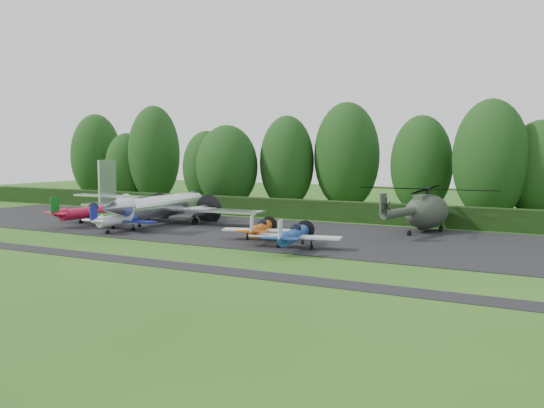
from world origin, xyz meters
The scene contains 21 objects.
ground centered at (0.00, 0.00, 0.00)m, with size 160.00×160.00×0.00m, color #265618.
apron centered at (0.00, 10.00, 0.00)m, with size 70.00×18.00×0.01m, color black.
taxiway_verge centered at (0.00, -6.00, 0.00)m, with size 70.00×2.00×0.00m, color black.
hedgerow centered at (0.00, 21.00, 0.00)m, with size 90.00×1.60×2.00m, color black.
transport_plane centered at (-7.45, 9.96, 1.83)m, with size 20.49×15.71×6.56m.
light_plane_red centered at (-13.19, 6.26, 1.24)m, with size 7.75×8.15×2.98m.
light_plane_white centered at (-7.67, 4.70, 1.05)m, with size 6.55×6.89×2.52m.
light_plane_orange centered at (6.40, 5.23, 1.00)m, with size 6.25×6.58×2.40m.
light_plane_blue centered at (10.45, 2.90, 1.08)m, with size 6.74×7.09×2.59m.
helicopter centered at (16.39, 16.84, 2.09)m, with size 12.08×14.14×3.89m.
tree_0 centered at (-15.79, 29.73, 4.83)m, with size 6.39×6.39×9.68m.
tree_1 centered at (-10.84, 26.92, 5.10)m, with size 7.57×7.57×10.22m.
tree_2 centered at (2.60, 32.63, 6.44)m, with size 7.87×7.87×12.90m.
tree_4 centered at (24.21, 32.23, 5.14)m, with size 7.59×7.59×10.30m.
tree_6 centered at (-29.45, 29.63, 4.77)m, with size 6.06×6.06×9.57m.
tree_7 centered at (-36.83, 31.14, 6.23)m, with size 7.40×7.40×12.49m.
tree_8 centered at (-24.98, 30.20, 6.62)m, with size 7.14×7.14×13.27m.
tree_9 centered at (-4.32, 30.33, 5.67)m, with size 6.67×6.67×11.37m.
tree_10 centered at (11.89, 31.69, 5.51)m, with size 6.84×6.84×11.05m.
tree_11 centered at (19.52, 30.07, 6.22)m, with size 6.56×6.56×12.47m.
tree_12 centered at (19.59, 29.46, 6.18)m, with size 7.62×7.62×12.38m.
Camera 1 is at (29.84, -35.63, 7.18)m, focal length 40.00 mm.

